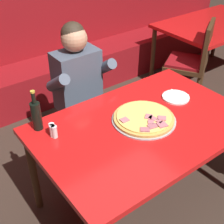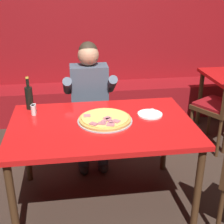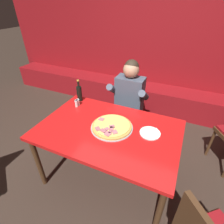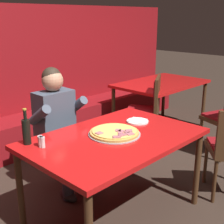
% 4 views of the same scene
% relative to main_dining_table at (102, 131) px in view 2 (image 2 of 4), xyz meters
% --- Properties ---
extents(ground_plane, '(24.00, 24.00, 0.00)m').
position_rel_main_dining_table_xyz_m(ground_plane, '(0.00, 0.00, -0.70)').
color(ground_plane, '#33261E').
extents(booth_wall_panel, '(6.80, 0.16, 1.90)m').
position_rel_main_dining_table_xyz_m(booth_wall_panel, '(0.00, 2.18, 0.25)').
color(booth_wall_panel, maroon).
rests_on(booth_wall_panel, ground_plane).
extents(booth_bench, '(6.46, 0.48, 0.46)m').
position_rel_main_dining_table_xyz_m(booth_bench, '(0.00, 1.86, -0.47)').
color(booth_bench, maroon).
rests_on(booth_bench, ground_plane).
extents(main_dining_table, '(1.48, 0.97, 0.77)m').
position_rel_main_dining_table_xyz_m(main_dining_table, '(0.00, 0.00, 0.00)').
color(main_dining_table, '#422816').
rests_on(main_dining_table, ground_plane).
extents(pizza, '(0.45, 0.45, 0.05)m').
position_rel_main_dining_table_xyz_m(pizza, '(0.03, 0.03, 0.09)').
color(pizza, '#9E9EA3').
rests_on(pizza, main_dining_table).
extents(plate_white_paper, '(0.21, 0.21, 0.02)m').
position_rel_main_dining_table_xyz_m(plate_white_paper, '(0.42, 0.10, 0.08)').
color(plate_white_paper, white).
rests_on(plate_white_paper, main_dining_table).
extents(beer_bottle, '(0.07, 0.07, 0.29)m').
position_rel_main_dining_table_xyz_m(beer_bottle, '(-0.60, 0.39, 0.18)').
color(beer_bottle, black).
rests_on(beer_bottle, main_dining_table).
extents(shaker_black_pepper, '(0.04, 0.04, 0.09)m').
position_rel_main_dining_table_xyz_m(shaker_black_pepper, '(-0.55, 0.27, 0.11)').
color(shaker_black_pepper, silver).
rests_on(shaker_black_pepper, main_dining_table).
extents(shaker_parmesan, '(0.04, 0.04, 0.09)m').
position_rel_main_dining_table_xyz_m(shaker_parmesan, '(-0.56, 0.25, 0.11)').
color(shaker_parmesan, silver).
rests_on(shaker_parmesan, main_dining_table).
extents(shaker_oregano, '(0.04, 0.04, 0.09)m').
position_rel_main_dining_table_xyz_m(shaker_oregano, '(-0.55, 0.24, 0.11)').
color(shaker_oregano, silver).
rests_on(shaker_oregano, main_dining_table).
extents(diner_seated_blue_shirt, '(0.53, 0.53, 1.27)m').
position_rel_main_dining_table_xyz_m(diner_seated_blue_shirt, '(-0.04, 0.71, 0.01)').
color(diner_seated_blue_shirt, black).
rests_on(diner_seated_blue_shirt, ground_plane).
extents(dining_chair_far_left, '(0.60, 0.60, 0.98)m').
position_rel_main_dining_table_xyz_m(dining_chair_far_left, '(1.45, 0.77, -0.12)').
color(dining_chair_far_left, '#422816').
rests_on(dining_chair_far_left, ground_plane).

